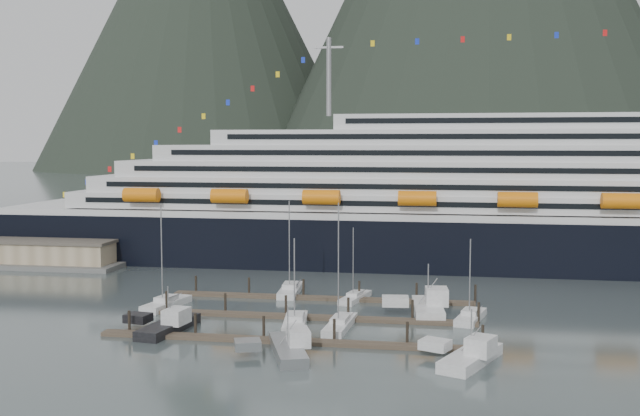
# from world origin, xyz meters

# --- Properties ---
(ground) EXTENTS (1600.00, 1600.00, 0.00)m
(ground) POSITION_xyz_m (0.00, 0.00, 0.00)
(ground) COLOR #4F5D5C
(ground) RESTS_ON ground
(cruise_ship) EXTENTS (210.00, 30.40, 50.30)m
(cruise_ship) POSITION_xyz_m (30.03, 54.94, 12.04)
(cruise_ship) COLOR black
(cruise_ship) RESTS_ON ground
(warehouse) EXTENTS (46.00, 20.00, 5.80)m
(warehouse) POSITION_xyz_m (-72.00, 42.00, 2.25)
(warehouse) COLOR #595956
(warehouse) RESTS_ON ground
(dock_near) EXTENTS (48.18, 2.28, 3.20)m
(dock_near) POSITION_xyz_m (-4.93, -9.95, 0.31)
(dock_near) COLOR #43362B
(dock_near) RESTS_ON ground
(dock_mid) EXTENTS (48.18, 2.28, 3.20)m
(dock_mid) POSITION_xyz_m (-4.93, 3.05, 0.31)
(dock_mid) COLOR #43362B
(dock_mid) RESTS_ON ground
(dock_far) EXTENTS (48.18, 2.28, 3.20)m
(dock_far) POSITION_xyz_m (-4.93, 16.05, 0.31)
(dock_far) COLOR #43362B
(dock_far) RESTS_ON ground
(sailboat_a) EXTENTS (4.81, 10.51, 16.15)m
(sailboat_a) POSITION_xyz_m (-27.00, 6.56, 0.46)
(sailboat_a) COLOR silver
(sailboat_a) RESTS_ON ground
(sailboat_c) EXTENTS (4.32, 10.85, 12.67)m
(sailboat_c) POSITION_xyz_m (-5.47, -1.64, 0.43)
(sailboat_c) COLOR silver
(sailboat_c) RESTS_ON ground
(sailboat_d) EXTENTS (3.35, 11.50, 17.43)m
(sailboat_d) POSITION_xyz_m (0.66, -1.64, 0.45)
(sailboat_d) COLOR silver
(sailboat_d) RESTS_ON ground
(sailboat_e) EXTENTS (3.84, 11.59, 15.92)m
(sailboat_e) POSITION_xyz_m (-10.75, 19.99, 0.45)
(sailboat_e) COLOR silver
(sailboat_e) RESTS_ON ground
(sailboat_g) EXTENTS (4.38, 9.67, 12.02)m
(sailboat_g) POSITION_xyz_m (0.43, 16.41, 0.39)
(sailboat_g) COLOR silver
(sailboat_g) RESTS_ON ground
(sailboat_h) EXTENTS (4.84, 9.78, 12.09)m
(sailboat_h) POSITION_xyz_m (18.00, 5.82, 0.42)
(sailboat_h) COLOR silver
(sailboat_h) RESTS_ON ground
(trawler_a) EXTENTS (8.97, 12.35, 6.57)m
(trawler_a) POSITION_xyz_m (-21.49, -7.07, 0.86)
(trawler_a) COLOR black
(trawler_a) RESTS_ON ground
(trawler_c) EXTENTS (9.88, 12.73, 6.28)m
(trawler_c) POSITION_xyz_m (-3.70, -15.05, 0.83)
(trawler_c) COLOR #939699
(trawler_c) RESTS_ON ground
(trawler_d) EXTENTS (9.83, 11.89, 6.81)m
(trawler_d) POSITION_xyz_m (17.33, -14.95, 0.88)
(trawler_d) COLOR silver
(trawler_d) RESTS_ON ground
(trawler_e) EXTENTS (9.71, 12.73, 8.10)m
(trawler_e) POSITION_xyz_m (11.85, 8.97, 0.99)
(trawler_e) COLOR silver
(trawler_e) RESTS_ON ground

